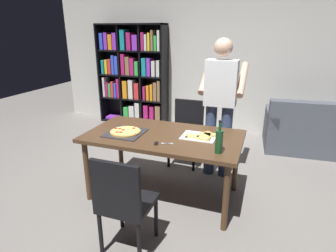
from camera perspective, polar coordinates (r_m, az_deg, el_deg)
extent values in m
plane|color=gray|center=(3.39, -0.88, -13.69)|extent=(12.00, 12.00, 0.00)
cube|color=silver|center=(5.38, 9.14, 14.17)|extent=(6.40, 0.10, 2.80)
cube|color=#4C331E|center=(3.06, -0.95, -2.10)|extent=(1.68, 0.91, 0.04)
cylinder|color=#4C331E|center=(3.25, -16.17, -8.81)|extent=(0.06, 0.06, 0.71)
cylinder|color=#4C331E|center=(2.74, 11.71, -14.08)|extent=(0.06, 0.06, 0.71)
cylinder|color=#4C331E|center=(3.82, -9.67, -4.01)|extent=(0.06, 0.06, 0.71)
cylinder|color=#4C331E|center=(3.39, 13.65, -7.37)|extent=(0.06, 0.06, 0.71)
cube|color=black|center=(2.50, -8.10, -15.24)|extent=(0.42, 0.42, 0.04)
cube|color=black|center=(2.23, -10.70, -12.53)|extent=(0.42, 0.04, 0.45)
cylinder|color=black|center=(2.70, -2.46, -18.01)|extent=(0.04, 0.04, 0.41)
cylinder|color=black|center=(2.83, -9.50, -16.31)|extent=(0.04, 0.04, 0.41)
cylinder|color=black|center=(2.45, -5.90, -22.72)|extent=(0.04, 0.04, 0.41)
cylinder|color=black|center=(2.59, -13.59, -20.45)|extent=(0.04, 0.04, 0.41)
cube|color=black|center=(3.93, 3.49, -1.95)|extent=(0.42, 0.42, 0.04)
cube|color=black|center=(4.02, 4.33, 2.23)|extent=(0.42, 0.04, 0.45)
cylinder|color=black|center=(3.91, 0.13, -5.61)|extent=(0.04, 0.04, 0.41)
cylinder|color=black|center=(3.81, 5.27, -6.34)|extent=(0.04, 0.04, 0.41)
cylinder|color=black|center=(4.22, 1.78, -3.69)|extent=(0.04, 0.04, 0.41)
cylinder|color=black|center=(4.13, 6.54, -4.32)|extent=(0.04, 0.04, 0.41)
cube|color=#4C515B|center=(5.07, 28.67, -2.20)|extent=(1.76, 0.98, 0.40)
cube|color=#4C515B|center=(4.65, 30.31, 1.30)|extent=(1.71, 0.33, 0.45)
cube|color=#4C515B|center=(4.85, 20.40, 1.84)|extent=(0.22, 0.86, 0.20)
cube|color=black|center=(6.03, -13.17, 10.35)|extent=(0.03, 0.35, 1.95)
cube|color=black|center=(5.42, -0.67, 9.91)|extent=(0.03, 0.35, 1.95)
cube|color=black|center=(5.63, -7.68, 19.90)|extent=(1.40, 0.35, 0.03)
cube|color=black|center=(5.92, -6.87, 0.98)|extent=(1.40, 0.35, 0.03)
cube|color=black|center=(5.84, -6.54, 10.44)|extent=(1.40, 0.03, 1.95)
cube|color=black|center=(5.79, -7.06, 5.58)|extent=(1.34, 0.29, 0.03)
cube|color=black|center=(5.70, -7.25, 10.20)|extent=(1.34, 0.29, 0.03)
cube|color=black|center=(5.64, -7.45, 14.95)|extent=(1.34, 0.29, 0.03)
cube|color=black|center=(5.80, -9.25, 10.27)|extent=(0.03, 0.29, 1.89)
cube|color=black|center=(5.60, -5.18, 10.13)|extent=(0.03, 0.29, 1.89)
cube|color=purple|center=(6.09, -10.74, 1.85)|extent=(0.31, 0.25, 0.05)
cube|color=green|center=(5.91, -8.14, 2.63)|extent=(0.10, 0.22, 0.28)
cube|color=silver|center=(5.84, -7.03, 2.67)|extent=(0.11, 0.22, 0.31)
cube|color=silver|center=(5.78, -5.90, 2.96)|extent=(0.09, 0.22, 0.40)
cube|color=#B21E66|center=(5.71, -4.18, 2.60)|extent=(0.09, 0.22, 0.36)
cube|color=#B21E66|center=(5.66, -2.98, 2.39)|extent=(0.08, 0.22, 0.34)
cube|color=olive|center=(5.61, -1.76, 2.38)|extent=(0.10, 0.22, 0.37)
cube|color=silver|center=(6.02, -12.46, 7.89)|extent=(0.05, 0.22, 0.40)
cube|color=#B21E66|center=(6.00, -11.90, 7.37)|extent=(0.05, 0.22, 0.29)
cube|color=green|center=(5.96, -11.36, 7.27)|extent=(0.05, 0.22, 0.28)
cube|color=red|center=(5.93, -10.83, 7.45)|extent=(0.06, 0.22, 0.32)
cube|color=blue|center=(5.90, -10.28, 7.29)|extent=(0.05, 0.22, 0.30)
cube|color=#B21E66|center=(5.86, -9.75, 7.69)|extent=(0.06, 0.22, 0.39)
cube|color=orange|center=(5.79, -8.37, 7.45)|extent=(0.09, 0.22, 0.35)
cube|color=silver|center=(5.72, -7.23, 7.52)|extent=(0.09, 0.22, 0.38)
cube|color=red|center=(5.67, -6.05, 7.16)|extent=(0.09, 0.22, 0.32)
cube|color=#B21E66|center=(5.61, -4.52, 6.80)|extent=(0.05, 0.22, 0.27)
cube|color=orange|center=(5.58, -3.80, 6.85)|extent=(0.05, 0.22, 0.29)
cube|color=orange|center=(5.55, -3.06, 6.95)|extent=(0.05, 0.22, 0.32)
cube|color=olive|center=(5.51, -2.32, 7.11)|extent=(0.07, 0.22, 0.36)
cube|color=olive|center=(5.48, -1.56, 7.26)|extent=(0.06, 0.22, 0.40)
cube|color=teal|center=(5.95, -12.69, 11.73)|extent=(0.05, 0.22, 0.27)
cube|color=yellow|center=(5.91, -12.04, 11.78)|extent=(0.06, 0.22, 0.28)
cube|color=red|center=(5.87, -11.39, 11.85)|extent=(0.07, 0.22, 0.29)
cube|color=blue|center=(5.83, -10.74, 12.21)|extent=(0.05, 0.22, 0.37)
cube|color=blue|center=(5.79, -10.06, 12.14)|extent=(0.07, 0.22, 0.36)
cube|color=#B21E66|center=(5.72, -8.76, 12.35)|extent=(0.07, 0.22, 0.40)
cube|color=olive|center=(5.67, -7.87, 12.08)|extent=(0.09, 0.22, 0.35)
cube|color=#B21E66|center=(5.63, -6.97, 11.94)|extent=(0.08, 0.22, 0.33)
cube|color=green|center=(5.59, -6.05, 11.63)|extent=(0.07, 0.22, 0.27)
cube|color=teal|center=(5.52, -4.57, 11.94)|extent=(0.08, 0.22, 0.34)
cube|color=purple|center=(5.48, -3.63, 11.92)|extent=(0.07, 0.22, 0.34)
cube|color=silver|center=(5.45, -2.67, 11.64)|extent=(0.07, 0.22, 0.29)
cube|color=silver|center=(5.41, -1.70, 11.66)|extent=(0.06, 0.22, 0.30)
cube|color=blue|center=(5.91, -12.96, 16.48)|extent=(0.07, 0.22, 0.31)
cube|color=purple|center=(5.86, -12.13, 16.56)|extent=(0.07, 0.22, 0.32)
cube|color=orange|center=(5.81, -11.27, 16.44)|extent=(0.08, 0.22, 0.29)
cube|color=purple|center=(5.76, -10.42, 16.61)|extent=(0.08, 0.22, 0.32)
cube|color=teal|center=(5.68, -8.85, 16.97)|extent=(0.09, 0.22, 0.38)
cube|color=#B21E66|center=(5.62, -7.63, 16.72)|extent=(0.08, 0.22, 0.32)
cube|color=purple|center=(5.56, -6.39, 16.54)|extent=(0.10, 0.22, 0.28)
cube|color=#B21E66|center=(5.49, -4.86, 16.80)|extent=(0.05, 0.22, 0.33)
cube|color=silver|center=(5.47, -4.21, 16.62)|extent=(0.05, 0.22, 0.29)
cube|color=yellow|center=(5.44, -3.57, 16.77)|extent=(0.05, 0.22, 0.32)
cube|color=olive|center=(5.42, -2.92, 17.02)|extent=(0.04, 0.22, 0.37)
cube|color=green|center=(5.39, -2.25, 16.51)|extent=(0.05, 0.22, 0.27)
cube|color=silver|center=(5.37, -1.59, 17.00)|extent=(0.05, 0.22, 0.36)
cylinder|color=#38476B|center=(3.66, 11.63, -3.15)|extent=(0.14, 0.14, 0.95)
cylinder|color=#38476B|center=(3.69, 8.57, -2.78)|extent=(0.14, 0.14, 0.95)
cube|color=white|center=(3.47, 10.81, 8.61)|extent=(0.38, 0.22, 0.55)
sphere|color=#E0B293|center=(3.42, 11.25, 15.45)|extent=(0.22, 0.22, 0.22)
cylinder|color=#E0B293|center=(3.61, 14.95, 9.15)|extent=(0.09, 0.50, 0.39)
cylinder|color=#E0B293|center=(3.68, 7.73, 9.79)|extent=(0.09, 0.50, 0.39)
cube|color=#2D2D33|center=(3.12, -8.66, -1.39)|extent=(0.40, 0.40, 0.01)
cylinder|color=tan|center=(3.12, -8.68, -1.15)|extent=(0.34, 0.34, 0.02)
cylinder|color=#EACC6B|center=(3.11, -8.69, -0.94)|extent=(0.30, 0.30, 0.01)
cylinder|color=#B22819|center=(3.17, -9.79, -0.52)|extent=(0.04, 0.04, 0.00)
cylinder|color=#B22819|center=(3.19, -10.60, -0.49)|extent=(0.04, 0.04, 0.00)
cylinder|color=#B22819|center=(3.06, -9.59, -1.28)|extent=(0.04, 0.04, 0.00)
cylinder|color=#B22819|center=(3.07, -10.37, -1.22)|extent=(0.04, 0.04, 0.00)
cylinder|color=#B22819|center=(3.13, -9.13, -0.78)|extent=(0.04, 0.04, 0.00)
cylinder|color=#B22819|center=(3.16, -6.98, -0.44)|extent=(0.04, 0.04, 0.00)
cube|color=white|center=(3.00, 6.30, -2.15)|extent=(0.36, 0.28, 0.01)
cube|color=#EACC6B|center=(3.02, 7.75, -1.79)|extent=(0.15, 0.11, 0.02)
cube|color=tan|center=(3.01, 8.89, -1.82)|extent=(0.04, 0.09, 0.02)
cube|color=#EACC6B|center=(2.97, 4.97, -2.02)|extent=(0.15, 0.11, 0.02)
cube|color=tan|center=(2.98, 3.82, -1.92)|extent=(0.04, 0.09, 0.02)
cube|color=#EACC6B|center=(2.92, 7.16, -2.50)|extent=(0.14, 0.09, 0.02)
cube|color=tan|center=(2.91, 8.32, -2.61)|extent=(0.02, 0.09, 0.02)
cube|color=#EACC6B|center=(3.03, 8.44, -1.72)|extent=(0.17, 0.16, 0.02)
cube|color=tan|center=(3.07, 7.70, -1.35)|extent=(0.07, 0.09, 0.02)
cylinder|color=#194723|center=(2.61, 10.35, -3.17)|extent=(0.07, 0.07, 0.22)
cylinder|color=#194723|center=(2.56, 10.55, -0.05)|extent=(0.03, 0.03, 0.08)
cylinder|color=black|center=(2.54, 10.61, 0.97)|extent=(0.03, 0.03, 0.02)
cube|color=silver|center=(2.80, -0.17, -3.58)|extent=(0.11, 0.06, 0.01)
cube|color=silver|center=(2.80, -0.17, -3.58)|extent=(0.12, 0.03, 0.01)
torus|color=black|center=(2.82, -2.38, -3.38)|extent=(0.05, 0.05, 0.01)
torus|color=black|center=(2.79, -2.45, -3.70)|extent=(0.05, 0.05, 0.01)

